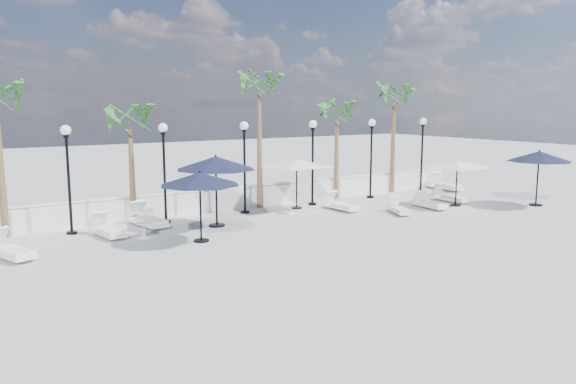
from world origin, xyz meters
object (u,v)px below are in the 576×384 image
parasol_cream_sq_b (457,161)px  lounger_5 (341,205)px  parasol_navy_right (539,157)px  lounger_4 (399,209)px  parasol_navy_left (200,179)px  parasol_cream_sq_a (297,159)px  lounger_7 (429,204)px  parasol_navy_mid (216,163)px  lounger_1 (10,250)px  lounger_3 (107,230)px  lounger_8 (444,185)px  lounger_6 (450,197)px  lounger_2 (147,219)px

parasol_cream_sq_b → lounger_5: bearing=158.2°
parasol_navy_right → parasol_cream_sq_b: size_ratio=0.64×
lounger_4 → parasol_navy_left: parasol_navy_left is taller
parasol_cream_sq_a → lounger_7: bearing=-34.0°
parasol_navy_mid → lounger_1: bearing=-175.0°
lounger_7 → parasol_cream_sq_a: 6.16m
lounger_7 → parasol_navy_mid: parasol_navy_mid is taller
lounger_3 → lounger_8: lounger_8 is taller
parasol_navy_right → lounger_3: bearing=165.5°
lounger_1 → parasol_cream_sq_b: bearing=-23.9°
lounger_7 → parasol_cream_sq_a: bearing=150.5°
lounger_1 → lounger_7: size_ratio=1.19×
lounger_7 → lounger_8: (4.73, 3.29, 0.05)m
parasol_navy_right → parasol_cream_sq_a: (-9.42, 5.42, -0.06)m
lounger_4 → parasol_cream_sq_b: parasol_cream_sq_b is taller
parasol_navy_mid → parasol_cream_sq_b: parasol_navy_mid is taller
lounger_5 → lounger_7: 3.97m
parasol_navy_left → lounger_4: bearing=-1.2°
lounger_7 → parasol_cream_sq_b: size_ratio=0.40×
lounger_8 → parasol_cream_sq_b: parasol_cream_sq_b is taller
parasol_navy_left → lounger_7: bearing=-0.3°
lounger_1 → parasol_navy_mid: bearing=-14.3°
lounger_5 → parasol_navy_right: size_ratio=0.67×
lounger_4 → lounger_8: (6.71, 3.42, 0.07)m
lounger_4 → parasol_navy_mid: 8.01m
lounger_1 → lounger_5: 13.03m
lounger_3 → lounger_4: lounger_3 is taller
lounger_5 → lounger_8: size_ratio=0.85×
lounger_7 → parasol_cream_sq_b: 2.37m
parasol_navy_mid → parasol_cream_sq_a: 4.77m
lounger_3 → parasol_cream_sq_b: 15.17m
parasol_navy_left → parasol_navy_mid: bearing=51.1°
lounger_3 → lounger_8: 18.08m
parasol_navy_left → parasol_navy_mid: parasol_navy_mid is taller
parasol_navy_left → lounger_6: bearing=2.6°
parasol_cream_sq_a → lounger_5: bearing=-47.6°
lounger_3 → parasol_cream_sq_b: bearing=-18.0°
lounger_1 → parasol_cream_sq_a: (11.70, 1.98, 1.91)m
lounger_2 → parasol_navy_mid: (2.20, -1.38, 2.11)m
lounger_3 → parasol_navy_mid: size_ratio=0.65×
lounger_3 → lounger_8: size_ratio=0.88×
lounger_1 → lounger_5: bearing=-16.9°
lounger_1 → lounger_7: 16.60m
lounger_3 → lounger_6: lounger_6 is taller
lounger_4 → lounger_6: size_ratio=0.89×
lounger_3 → parasol_cream_sq_b: (14.82, -2.66, 1.81)m
parasol_navy_mid → parasol_navy_right: 14.56m
parasol_navy_mid → parasol_cream_sq_b: bearing=-10.8°
lounger_5 → parasol_navy_left: size_ratio=0.70×
lounger_4 → parasol_navy_left: (-8.93, 0.18, 1.90)m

